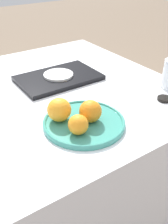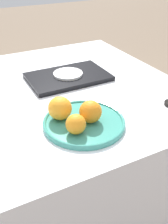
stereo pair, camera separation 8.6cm
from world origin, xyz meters
The scene contains 8 objects.
ground_plane centered at (0.00, 0.00, 0.00)m, with size 12.00×12.00×0.00m, color #7A6651.
table centered at (0.00, 0.00, 0.36)m, with size 1.23×1.03×0.73m.
fruit_platter centered at (0.08, -0.29, 0.74)m, with size 0.28×0.28×0.02m.
orange_0 centered at (0.10, -0.30, 0.78)m, with size 0.08×0.08×0.08m.
orange_1 centered at (0.03, -0.34, 0.77)m, with size 0.06×0.06×0.06m.
orange_2 centered at (0.01, -0.24, 0.78)m, with size 0.08×0.08×0.08m.
serving_tray centered at (0.18, 0.07, 0.74)m, with size 0.36×0.23×0.02m.
side_plate centered at (0.18, 0.07, 0.75)m, with size 0.13×0.13×0.01m.
Camera 2 is at (-0.26, -0.94, 1.23)m, focal length 42.00 mm.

